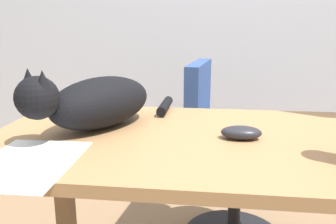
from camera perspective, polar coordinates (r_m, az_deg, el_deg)
The scene contains 5 objects.
desk at distance 1.05m, azimuth 18.90°, elevation -9.73°, with size 1.68×0.66×0.75m.
office_chair at distance 1.73m, azimuth 9.14°, elevation -9.39°, with size 0.48×0.48×0.88m.
cat at distance 1.06m, azimuth -11.48°, elevation 1.64°, with size 0.35×0.54×0.20m.
computer_mouse at distance 0.98m, azimuth 11.67°, elevation -3.24°, with size 0.11×0.06×0.04m, color #232328.
paper_sheet at distance 0.87m, azimuth -21.71°, elevation -7.57°, with size 0.21×0.30×0.00m, color white.
Camera 1 is at (-0.22, -0.94, 1.06)m, focal length 38.03 mm.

